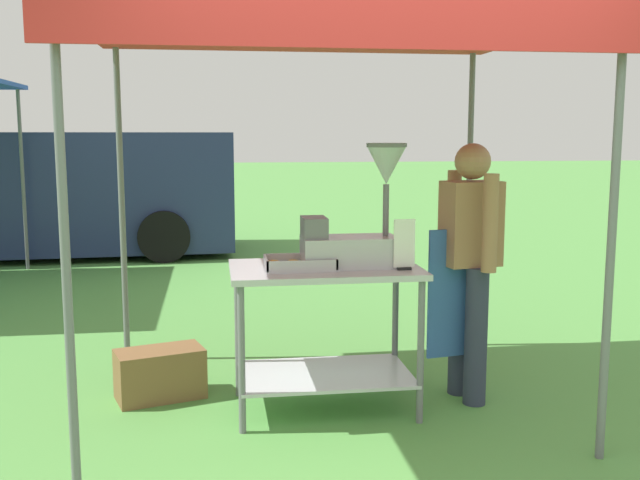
% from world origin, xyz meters
% --- Properties ---
extents(ground_plane, '(70.00, 70.00, 0.00)m').
position_xyz_m(ground_plane, '(0.00, 6.00, 0.00)').
color(ground_plane, '#519342').
extents(stall_canopy, '(2.82, 2.28, 2.32)m').
position_xyz_m(stall_canopy, '(-0.18, 1.06, 2.23)').
color(stall_canopy, slate).
rests_on(stall_canopy, ground).
extents(donut_cart, '(1.12, 0.70, 0.88)m').
position_xyz_m(donut_cart, '(-0.18, 0.96, 0.63)').
color(donut_cart, '#B7B7BC').
rests_on(donut_cart, ground).
extents(donut_tray, '(0.41, 0.28, 0.07)m').
position_xyz_m(donut_tray, '(-0.33, 0.91, 0.91)').
color(donut_tray, '#B7B7BC').
rests_on(donut_tray, donut_cart).
extents(donut_fryer, '(0.62, 0.28, 0.73)m').
position_xyz_m(donut_fryer, '(0.01, 0.94, 1.13)').
color(donut_fryer, '#B7B7BC').
rests_on(donut_fryer, donut_cart).
extents(menu_sign, '(0.13, 0.05, 0.30)m').
position_xyz_m(menu_sign, '(0.26, 0.79, 1.01)').
color(menu_sign, black).
rests_on(menu_sign, donut_cart).
extents(vendor, '(0.46, 0.54, 1.61)m').
position_xyz_m(vendor, '(0.73, 1.00, 0.90)').
color(vendor, '#2D3347').
rests_on(vendor, ground).
extents(supply_crate, '(0.60, 0.43, 0.32)m').
position_xyz_m(supply_crate, '(-1.18, 1.29, 0.16)').
color(supply_crate, brown).
rests_on(supply_crate, ground).
extents(van_navy, '(4.98, 2.29, 1.69)m').
position_xyz_m(van_navy, '(-3.03, 7.27, 0.88)').
color(van_navy, navy).
rests_on(van_navy, ground).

